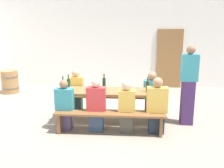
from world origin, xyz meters
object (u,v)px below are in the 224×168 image
Objects in this scene: wooden_door at (169,59)px; wine_bottle_2 at (104,82)px; bench_near at (110,117)px; wine_glass_0 at (140,84)px; wine_glass_1 at (96,85)px; wine_bottle_3 at (148,86)px; wine_bottle_0 at (69,84)px; tasting_table at (112,94)px; wine_glass_2 at (70,88)px; seated_guest_near_1 at (96,106)px; wine_bottle_1 at (63,85)px; standing_host at (188,87)px; seated_guest_near_3 at (157,107)px; wine_barrel at (10,82)px; seated_guest_near_2 at (127,107)px; seated_guest_far_0 at (76,93)px; seated_guest_near_0 at (65,107)px; bench_far at (114,99)px.

wine_bottle_2 is (-2.01, -3.27, -0.18)m from wooden_door.
wine_bottle_2 is (-0.21, 0.92, 0.51)m from bench_near.
wine_glass_1 is at bearing -167.56° from wine_glass_0.
wine_bottle_3 reaches higher than wine_glass_1.
wine_glass_1 is at bearing -1.08° from wine_bottle_0.
wooden_door is 4.13m from wine_glass_1.
wine_glass_2 reaches higher than tasting_table.
wine_bottle_1 is at bearing 62.73° from seated_guest_near_1.
seated_guest_near_1 is 2.07m from standing_host.
seated_guest_near_3 is 1.55× the size of wine_barrel.
seated_guest_far_0 is (-1.28, 1.01, 0.01)m from seated_guest_near_2.
tasting_table is 2.17× the size of seated_guest_near_0.
wine_glass_1 is at bearing 27.46° from wine_glass_2.
standing_host reaches higher than seated_guest_near_0.
seated_guest_near_1 is at bearing -40.67° from wine_barrel.
seated_guest_far_0 reaches higher than seated_guest_near_0.
wine_bottle_2 is 0.43× the size of wine_barrel.
seated_guest_near_1 is (-0.93, -0.75, -0.32)m from wine_glass_0.
wine_barrel is at bearing 154.90° from bench_far.
tasting_table is at bearing 90.00° from bench_near.
wine_bottle_0 is 0.95m from seated_guest_near_1.
bench_near is 1.88m from standing_host.
wine_barrel is at bearing 54.19° from seated_guest_near_2.
wine_barrel is (-2.52, 2.44, -0.50)m from wine_bottle_1.
seated_guest_near_1 is (-2.09, -4.04, -0.52)m from wooden_door.
wine_bottle_3 is at bearing -42.78° from bench_far.
wine_bottle_3 is at bearing 0.60° from wine_bottle_1.
wine_glass_1 reaches higher than bench_far.
wine_bottle_0 reaches higher than wine_glass_1.
wine_bottle_3 is 0.90m from standing_host.
wine_bottle_2 is at bearing 127.74° from tasting_table.
wine_barrel is at bearing 144.42° from wine_glass_1.
seated_guest_near_2 is at bearing 23.63° from bench_near.
tasting_table is at bearing -116.95° from wooden_door.
bench_near is 1.32m from wine_bottle_0.
seated_guest_near_3 reaches higher than bench_near.
wine_bottle_1 is 0.44× the size of wine_barrel.
wine_barrel is (-4.40, 2.42, -0.50)m from wine_bottle_3.
wine_bottle_2 is 1.05m from wine_bottle_3.
seated_guest_far_0 is at bearing 51.64° from seated_guest_near_2.
seated_guest_near_0 is at bearing 171.12° from bench_near.
seated_guest_far_0 reaches higher than wine_bottle_1.
wine_bottle_2 is 0.85m from seated_guest_near_1.
wooden_door is at bearing 137.97° from seated_guest_far_0.
wine_bottle_1 is at bearing -44.08° from wine_barrel.
seated_guest_near_3 is at bearing -27.84° from tasting_table.
standing_host is (2.65, 0.53, 0.35)m from seated_guest_near_0.
wooden_door is 3.52m from standing_host.
wine_bottle_2 is at bearing 16.66° from wine_bottle_0.
seated_guest_near_2 is 1.63m from seated_guest_far_0.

